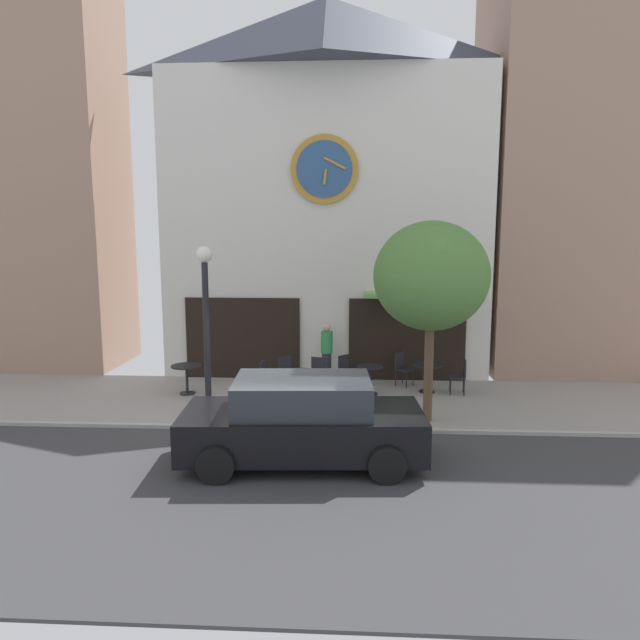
% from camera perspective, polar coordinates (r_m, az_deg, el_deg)
% --- Properties ---
extents(ground_plane, '(27.73, 10.51, 0.13)m').
position_cam_1_polar(ground_plane, '(11.62, -5.03, -12.28)').
color(ground_plane, gray).
extents(clock_building, '(9.26, 3.35, 10.58)m').
position_cam_1_polar(clock_building, '(17.09, 0.63, 13.15)').
color(clock_building, silver).
rests_on(clock_building, ground_plane).
extents(neighbor_building_left, '(5.11, 3.03, 14.44)m').
position_cam_1_polar(neighbor_building_left, '(20.26, -26.89, 16.56)').
color(neighbor_building_left, '#9E7A66').
rests_on(neighbor_building_left, ground_plane).
extents(neighbor_building_right, '(6.46, 4.55, 11.64)m').
position_cam_1_polar(neighbor_building_right, '(19.71, 25.40, 12.80)').
color(neighbor_building_right, '#9E7A66').
rests_on(neighbor_building_right, ground_plane).
extents(street_lamp, '(0.36, 0.36, 3.83)m').
position_cam_1_polar(street_lamp, '(13.07, -11.16, -1.09)').
color(street_lamp, black).
rests_on(street_lamp, ground_plane).
extents(street_tree, '(2.47, 2.22, 4.37)m').
position_cam_1_polar(street_tree, '(12.53, 10.95, 4.23)').
color(street_tree, brown).
rests_on(street_tree, ground_plane).
extents(cafe_table_center, '(0.79, 0.79, 0.75)m').
position_cam_1_polar(cafe_table_center, '(15.22, -13.05, -5.09)').
color(cafe_table_center, black).
rests_on(cafe_table_center, ground_plane).
extents(cafe_table_leftmost, '(0.62, 0.62, 0.73)m').
position_cam_1_polar(cafe_table_leftmost, '(14.40, -2.11, -5.96)').
color(cafe_table_leftmost, black).
rests_on(cafe_table_leftmost, ground_plane).
extents(cafe_table_center_right, '(0.67, 0.67, 0.75)m').
position_cam_1_polar(cafe_table_center_right, '(14.84, 4.97, -5.44)').
color(cafe_table_center_right, black).
rests_on(cafe_table_center_right, ground_plane).
extents(cafe_table_center_left, '(0.75, 0.75, 0.73)m').
position_cam_1_polar(cafe_table_center_left, '(15.25, 10.57, -5.09)').
color(cafe_table_center_left, black).
rests_on(cafe_table_center_left, ground_plane).
extents(cafe_chair_facing_wall, '(0.57, 0.57, 0.90)m').
position_cam_1_polar(cafe_chair_facing_wall, '(15.34, 2.61, -4.88)').
color(cafe_chair_facing_wall, black).
rests_on(cafe_chair_facing_wall, ground_plane).
extents(cafe_chair_near_tree, '(0.56, 0.56, 0.90)m').
position_cam_1_polar(cafe_chair_near_tree, '(15.82, 8.13, -4.55)').
color(cafe_chair_near_tree, black).
rests_on(cafe_chair_near_tree, ground_plane).
extents(cafe_chair_outer, '(0.44, 0.44, 0.90)m').
position_cam_1_polar(cafe_chair_outer, '(14.71, -5.34, -5.51)').
color(cafe_chair_outer, black).
rests_on(cafe_chair_outer, ground_plane).
extents(cafe_chair_facing_street, '(0.51, 0.51, 0.90)m').
position_cam_1_polar(cafe_chair_facing_street, '(15.03, -0.31, -5.16)').
color(cafe_chair_facing_street, black).
rests_on(cafe_chair_facing_street, ground_plane).
extents(cafe_chair_by_entrance, '(0.56, 0.56, 0.90)m').
position_cam_1_polar(cafe_chair_by_entrance, '(15.14, -3.32, -5.08)').
color(cafe_chair_by_entrance, black).
rests_on(cafe_chair_by_entrance, ground_plane).
extents(cafe_chair_curbside, '(0.53, 0.53, 0.90)m').
position_cam_1_polar(cafe_chair_curbside, '(13.65, -0.75, -6.60)').
color(cafe_chair_curbside, black).
rests_on(cafe_chair_curbside, ground_plane).
extents(cafe_chair_left_end, '(0.45, 0.45, 0.90)m').
position_cam_1_polar(cafe_chair_left_end, '(15.26, 13.75, -5.20)').
color(cafe_chair_left_end, black).
rests_on(cafe_chair_left_end, ground_plane).
extents(pedestrian_green, '(0.33, 0.33, 1.67)m').
position_cam_1_polar(pedestrian_green, '(15.82, 0.67, -3.23)').
color(pedestrian_green, '#2D2D38').
rests_on(pedestrian_green, ground_plane).
extents(parked_car_black, '(4.40, 2.22, 1.55)m').
position_cam_1_polar(parked_car_black, '(10.51, -1.73, -10.00)').
color(parked_car_black, black).
rests_on(parked_car_black, ground_plane).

